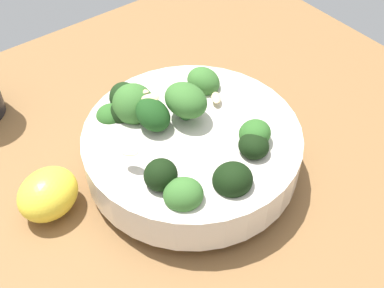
{
  "coord_description": "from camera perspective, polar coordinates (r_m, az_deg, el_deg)",
  "views": [
    {
      "loc": [
        -24.6,
        -28.89,
        40.54
      ],
      "look_at": [
        -3.09,
        -0.95,
        4.0
      ],
      "focal_mm": 46.13,
      "sensor_mm": 36.0,
      "label": 1
    }
  ],
  "objects": [
    {
      "name": "ground_plane",
      "position": [
        0.57,
        1.88,
        -2.4
      ],
      "size": [
        65.2,
        65.2,
        4.34
      ],
      "primitive_type": "cube",
      "color": "brown"
    },
    {
      "name": "bowl_of_broccoli",
      "position": [
        0.51,
        -0.3,
        0.0
      ],
      "size": [
        22.33,
        22.33,
        10.23
      ],
      "color": "silver",
      "rests_on": "ground_plane"
    },
    {
      "name": "lemon_wedge",
      "position": [
        0.51,
        -16.31,
        -5.57
      ],
      "size": [
        7.73,
        7.14,
        4.73
      ],
      "primitive_type": "ellipsoid",
      "rotation": [
        0.0,
        0.0,
        3.47
      ],
      "color": "yellow",
      "rests_on": "ground_plane"
    }
  ]
}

